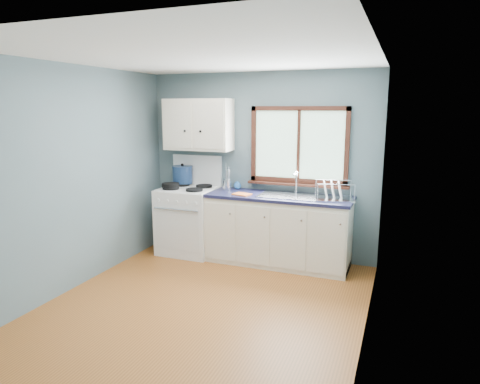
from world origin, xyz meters
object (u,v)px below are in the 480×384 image
(gas_range, at_px, (189,218))
(base_cabinets, at_px, (278,233))
(utensil_crock, at_px, (227,184))
(stockpot, at_px, (182,174))
(dish_rack, at_px, (334,195))
(thermos, at_px, (228,179))
(skillet, at_px, (171,185))
(sink, at_px, (292,201))

(gas_range, height_order, base_cabinets, gas_range)
(utensil_crock, bearing_deg, base_cabinets, -8.18)
(base_cabinets, height_order, stockpot, stockpot)
(base_cabinets, relative_size, dish_rack, 3.50)
(gas_range, bearing_deg, stockpot, 136.43)
(base_cabinets, xyz_separation_m, thermos, (-0.76, 0.13, 0.65))
(skillet, distance_m, utensil_crock, 0.77)
(skillet, bearing_deg, thermos, 0.86)
(thermos, relative_size, dish_rack, 0.55)
(gas_range, height_order, sink, gas_range)
(gas_range, distance_m, sink, 1.53)
(stockpot, bearing_deg, thermos, -1.41)
(sink, bearing_deg, thermos, 172.36)
(thermos, bearing_deg, stockpot, 178.59)
(gas_range, height_order, dish_rack, gas_range)
(sink, distance_m, stockpot, 1.68)
(skillet, bearing_deg, gas_range, 15.85)
(utensil_crock, relative_size, dish_rack, 0.69)
(sink, distance_m, dish_rack, 0.54)
(thermos, bearing_deg, dish_rack, -5.37)
(thermos, height_order, dish_rack, thermos)
(thermos, bearing_deg, base_cabinets, -9.39)
(skillet, xyz_separation_m, utensil_crock, (0.73, 0.27, 0.01))
(utensil_crock, bearing_deg, skillet, -159.72)
(sink, distance_m, thermos, 0.97)
(utensil_crock, height_order, dish_rack, utensil_crock)
(skillet, relative_size, dish_rack, 0.74)
(gas_range, xyz_separation_m, thermos, (0.54, 0.14, 0.57))
(dish_rack, bearing_deg, gas_range, 165.59)
(stockpot, relative_size, dish_rack, 0.74)
(stockpot, bearing_deg, skillet, -93.81)
(sink, xyz_separation_m, dish_rack, (0.52, -0.01, 0.12))
(base_cabinets, height_order, utensil_crock, utensil_crock)
(gas_range, relative_size, sink, 1.62)
(base_cabinets, relative_size, thermos, 6.43)
(gas_range, xyz_separation_m, sink, (1.49, 0.02, 0.37))
(base_cabinets, xyz_separation_m, utensil_crock, (-0.77, 0.11, 0.59))
(sink, relative_size, dish_rack, 1.59)
(base_cabinets, relative_size, stockpot, 4.77)
(gas_range, relative_size, base_cabinets, 0.74)
(dish_rack, bearing_deg, thermos, 160.02)
(base_cabinets, xyz_separation_m, stockpot, (-1.48, 0.14, 0.68))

